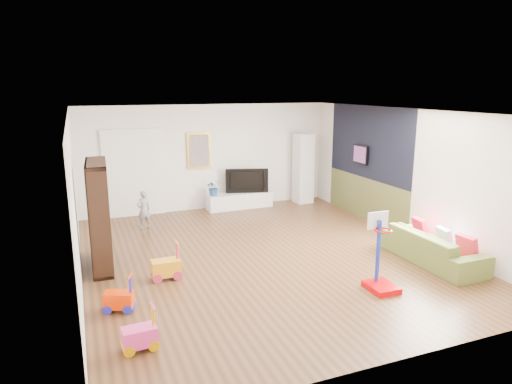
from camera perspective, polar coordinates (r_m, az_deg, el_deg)
name	(u,v)px	position (r m, az deg, el deg)	size (l,w,h in m)	color
floor	(264,255)	(8.77, 0.97, -7.89)	(6.50, 7.50, 0.00)	brown
ceiling	(264,112)	(8.20, 1.05, 10.02)	(6.50, 7.50, 0.00)	white
wall_back	(208,157)	(11.87, -5.99, 4.33)	(6.50, 0.00, 2.70)	silver
wall_front	(396,254)	(5.26, 17.07, -7.37)	(6.50, 0.00, 2.70)	silver
wall_left	(75,202)	(7.77, -21.72, -1.17)	(0.00, 7.50, 2.70)	silver
wall_right	(407,174)	(10.07, 18.36, 2.17)	(0.00, 7.50, 2.70)	silver
navy_accent	(368,143)	(11.08, 13.86, 6.01)	(0.01, 3.20, 1.70)	black
olive_wainscot	(365,198)	(11.31, 13.49, -0.79)	(0.01, 3.20, 1.00)	brown
doorway	(134,174)	(11.53, -15.03, 2.18)	(1.45, 0.06, 2.10)	white
painting_back	(199,150)	(11.74, -7.14, 5.19)	(0.62, 0.06, 0.92)	gold
artwork_right	(360,154)	(11.24, 12.91, 4.61)	(0.04, 0.56, 0.46)	#7F3F8C
media_console	(239,200)	(12.04, -2.08, -1.06)	(1.75, 0.44, 0.41)	silver
tall_cabinet	(303,168)	(12.54, 5.92, 2.97)	(0.45, 0.45, 1.91)	silver
bookshelf	(99,215)	(8.39, -18.98, -2.79)	(0.34, 1.29, 1.89)	black
sofa	(432,247)	(8.91, 21.18, -6.45)	(2.02, 0.79, 0.59)	#5B6A2C
basketball_hoop	(384,253)	(7.39, 15.66, -7.34)	(0.43, 0.52, 1.24)	#CF0003
ride_on_yellow	(166,261)	(7.77, -11.22, -8.50)	(0.47, 0.29, 0.62)	orange
ride_on_orange	(119,294)	(6.90, -16.80, -12.05)	(0.40, 0.25, 0.54)	#EC3200
ride_on_pink	(139,329)	(5.92, -14.40, -16.26)	(0.41, 0.25, 0.55)	#F73A9C
child	(144,210)	(10.49, -13.85, -2.19)	(0.33, 0.21, 0.89)	gray
tv	(247,180)	(12.03, -1.19, 1.51)	(1.12, 0.15, 0.65)	black
vase_plant	(214,187)	(11.71, -5.32, 0.59)	(0.38, 0.33, 0.43)	#1F4C86
pillow_left	(467,246)	(8.65, 24.86, -6.17)	(0.10, 0.39, 0.39)	red
pillow_center	(444,237)	(8.99, 22.48, -5.26)	(0.09, 0.35, 0.35)	white
pillow_right	(420,227)	(9.43, 19.80, -4.19)	(0.10, 0.37, 0.37)	#AE0D27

